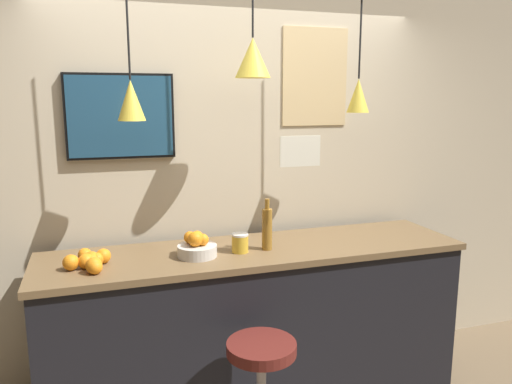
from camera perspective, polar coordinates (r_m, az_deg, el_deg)
The scene contains 12 objects.
back_wall at distance 3.39m, azimuth -2.31°, elevation 2.53°, with size 8.00×0.06×2.90m.
service_counter at distance 3.27m, azimuth -0.00°, elevation -15.02°, with size 2.59×0.66×1.03m.
fruit_bowl at distance 2.93m, azimuth -6.76°, elevation -6.16°, with size 0.23×0.23×0.16m.
orange_pile at distance 2.87m, azimuth -18.42°, elevation -7.43°, with size 0.25×0.31×0.09m.
juice_bottle at distance 3.01m, azimuth 1.27°, elevation -4.16°, with size 0.06×0.06×0.31m.
spread_jar at distance 2.98m, azimuth -1.84°, elevation -5.83°, with size 0.10×0.10×0.11m.
pendant_lamp_left at distance 2.86m, azimuth -14.10°, elevation 10.30°, with size 0.15×0.15×0.99m.
pendant_lamp_middle at distance 3.01m, azimuth -0.37°, elevation 15.12°, with size 0.21×0.21×0.75m.
pendant_lamp_right at distance 3.28m, azimuth 11.61°, elevation 10.91°, with size 0.14×0.14×0.96m.
mounted_tv at distance 3.18m, azimuth -15.22°, elevation 8.33°, with size 0.65×0.04×0.52m.
hanging_menu_board at distance 2.79m, azimuth 5.07°, elevation 4.67°, with size 0.24×0.01×0.17m.
wall_poster at distance 3.52m, azimuth 6.78°, elevation 12.91°, with size 0.47×0.01×0.66m.
Camera 1 is at (-0.92, -2.18, 1.94)m, focal length 35.00 mm.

